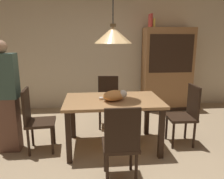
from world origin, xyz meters
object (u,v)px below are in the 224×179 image
at_px(dining_table, 113,106).
at_px(chair_left_side, 35,117).
at_px(cat_sleeping, 115,95).
at_px(chair_near_front, 121,142).
at_px(hutch_bookcase, 167,71).
at_px(book_red_tall, 150,21).
at_px(book_yellow_short, 153,23).
at_px(chair_far_back, 108,99).
at_px(person_standing, 6,98).
at_px(pendant_lamp, 113,35).
at_px(chair_right_side, 186,112).

xyz_separation_m(dining_table, chair_left_side, (-1.13, -0.01, -0.14)).
bearing_deg(cat_sleeping, dining_table, 105.08).
bearing_deg(chair_near_front, hutch_bookcase, 61.76).
height_order(book_red_tall, book_yellow_short, book_red_tall).
distance_m(dining_table, book_red_tall, 2.44).
bearing_deg(cat_sleeping, hutch_bookcase, 52.75).
xyz_separation_m(chair_far_back, hutch_bookcase, (1.42, 0.89, 0.38)).
xyz_separation_m(book_yellow_short, person_standing, (-2.57, -1.72, -1.14)).
relative_size(chair_near_front, cat_sleeping, 2.28).
relative_size(chair_far_back, pendant_lamp, 0.72).
bearing_deg(chair_near_front, chair_right_side, 37.84).
distance_m(cat_sleeping, person_standing, 1.54).
bearing_deg(chair_far_back, chair_right_side, -38.08).
distance_m(chair_near_front, person_standing, 1.80).
bearing_deg(book_yellow_short, dining_table, -120.64).
relative_size(chair_near_front, book_red_tall, 3.32).
bearing_deg(pendant_lamp, book_red_tall, 60.74).
height_order(chair_right_side, chair_near_front, same).
xyz_separation_m(chair_left_side, hutch_bookcase, (2.55, 1.78, 0.38)).
xyz_separation_m(dining_table, cat_sleeping, (0.02, -0.07, 0.18)).
bearing_deg(hutch_bookcase, chair_left_side, -145.13).
distance_m(chair_left_side, book_yellow_short, 3.15).
height_order(chair_far_back, chair_right_side, same).
distance_m(chair_left_side, person_standing, 0.49).
distance_m(chair_right_side, person_standing, 2.66).
height_order(chair_left_side, hutch_bookcase, hutch_bookcase).
relative_size(dining_table, chair_left_side, 1.51).
relative_size(hutch_bookcase, book_red_tall, 6.61).
xyz_separation_m(cat_sleeping, hutch_bookcase, (1.40, 1.85, 0.06)).
bearing_deg(hutch_bookcase, person_standing, -149.62).
distance_m(chair_near_front, book_yellow_short, 3.19).
relative_size(chair_left_side, chair_far_back, 1.00).
relative_size(chair_far_back, book_red_tall, 3.32).
xyz_separation_m(dining_table, book_yellow_short, (1.05, 1.77, 1.29)).
height_order(chair_near_front, cat_sleeping, chair_near_front).
bearing_deg(chair_left_side, hutch_bookcase, 34.87).
bearing_deg(chair_near_front, book_yellow_short, 68.39).
height_order(dining_table, pendant_lamp, pendant_lamp).
bearing_deg(hutch_bookcase, chair_right_side, -99.45).
bearing_deg(person_standing, chair_far_back, 28.61).
bearing_deg(cat_sleeping, chair_left_side, 176.62).
relative_size(chair_left_side, pendant_lamp, 0.72).
relative_size(chair_left_side, person_standing, 0.58).
bearing_deg(chair_far_back, hutch_bookcase, 32.21).
relative_size(cat_sleeping, book_yellow_short, 2.04).
distance_m(pendant_lamp, person_standing, 1.74).
xyz_separation_m(cat_sleeping, book_yellow_short, (1.03, 1.85, 1.11)).
distance_m(pendant_lamp, hutch_bookcase, 2.40).
height_order(pendant_lamp, book_yellow_short, pendant_lamp).
distance_m(chair_left_side, pendant_lamp, 1.61).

